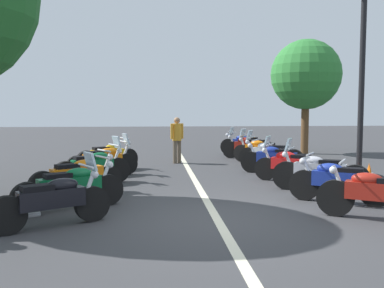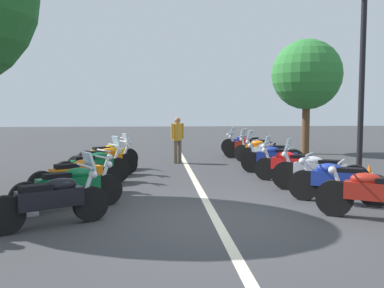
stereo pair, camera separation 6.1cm
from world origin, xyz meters
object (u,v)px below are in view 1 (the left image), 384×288
motorcycle_left_row_0 (54,200)px  motorcycle_left_row_5 (108,156)px  traffic_cone_1 (370,179)px  roadside_tree_1 (306,75)px  motorcycle_left_row_4 (104,160)px  motorcycle_right_row_0 (377,194)px  motorcycle_left_row_2 (78,176)px  motorcycle_left_row_3 (94,166)px  motorcycle_right_row_8 (246,144)px  motorcycle_left_row_1 (71,187)px  motorcycle_right_row_5 (270,154)px  motorcycle_right_row_2 (319,171)px  motorcycle_right_row_4 (276,159)px  bystander_0 (177,136)px  motorcycle_right_row_7 (248,147)px  motorcycle_right_row_6 (261,150)px  traffic_cone_0 (369,176)px  street_lamp_twin_globe (363,44)px  motorcycle_right_row_3 (291,165)px  motorcycle_right_row_1 (338,181)px

motorcycle_left_row_0 → motorcycle_left_row_5: motorcycle_left_row_0 is taller
traffic_cone_1 → roadside_tree_1: 9.02m
motorcycle_left_row_4 → motorcycle_right_row_0: motorcycle_left_row_4 is taller
motorcycle_left_row_2 → motorcycle_left_row_3: motorcycle_left_row_3 is taller
motorcycle_right_row_8 → roadside_tree_1: (0.42, -2.66, 2.88)m
motorcycle_left_row_1 → motorcycle_right_row_5: size_ratio=1.02×
motorcycle_right_row_2 → motorcycle_right_row_4: (2.77, 0.20, -0.02)m
motorcycle_right_row_8 → bystander_0: bearing=66.6°
motorcycle_right_row_7 → motorcycle_right_row_2: bearing=119.4°
motorcycle_right_row_2 → motorcycle_right_row_4: motorcycle_right_row_2 is taller
motorcycle_right_row_6 → traffic_cone_0: 5.18m
motorcycle_left_row_1 → bystander_0: bystander_0 is taller
motorcycle_right_row_6 → roadside_tree_1: size_ratio=0.37×
street_lamp_twin_globe → motorcycle_right_row_3: bearing=70.6°
motorcycle_left_row_5 → traffic_cone_1: (-3.95, -6.40, -0.17)m
motorcycle_left_row_4 → motorcycle_left_row_5: size_ratio=1.07×
motorcycle_right_row_5 → motorcycle_right_row_7: size_ratio=0.99×
motorcycle_left_row_4 → bystander_0: 3.59m
motorcycle_left_row_3 → motorcycle_right_row_2: bearing=-44.2°
motorcycle_left_row_0 → motorcycle_right_row_8: bearing=31.9°
motorcycle_right_row_6 → bystander_0: 3.01m
motorcycle_right_row_6 → traffic_cone_1: motorcycle_right_row_6 is taller
motorcycle_left_row_2 → motorcycle_left_row_5: bearing=54.0°
motorcycle_right_row_1 → motorcycle_left_row_5: bearing=-12.5°
motorcycle_right_row_1 → traffic_cone_0: size_ratio=2.89×
motorcycle_left_row_0 → motorcycle_left_row_4: (5.28, -0.18, 0.01)m
motorcycle_left_row_3 → motorcycle_right_row_2: 5.49m
motorcycle_left_row_5 → motorcycle_right_row_5: bearing=-27.8°
traffic_cone_0 → motorcycle_left_row_0: bearing=112.9°
motorcycle_right_row_8 → traffic_cone_0: size_ratio=3.27×
traffic_cone_0 → street_lamp_twin_globe: bearing=2.9°
motorcycle_right_row_4 → motorcycle_right_row_5: 1.31m
motorcycle_right_row_3 → motorcycle_right_row_4: size_ratio=0.91×
motorcycle_right_row_2 → motorcycle_right_row_8: size_ratio=0.98×
motorcycle_left_row_1 → street_lamp_twin_globe: street_lamp_twin_globe is taller
motorcycle_left_row_3 → roadside_tree_1: 10.90m
street_lamp_twin_globe → motorcycle_right_row_2: bearing=121.0°
motorcycle_left_row_4 → roadside_tree_1: 10.03m
motorcycle_left_row_3 → motorcycle_left_row_5: motorcycle_left_row_3 is taller
motorcycle_left_row_4 → motorcycle_right_row_3: size_ratio=1.09×
motorcycle_left_row_1 → motorcycle_right_row_0: motorcycle_right_row_0 is taller
motorcycle_left_row_2 → motorcycle_right_row_0: 6.01m
motorcycle_right_row_6 → roadside_tree_1: (2.96, -2.66, 2.89)m
traffic_cone_1 → motorcycle_right_row_5: bearing=16.7°
motorcycle_left_row_2 → traffic_cone_1: 6.64m
motorcycle_left_row_1 → motorcycle_right_row_0: bearing=-43.4°
traffic_cone_1 → bystander_0: bystander_0 is taller
motorcycle_left_row_3 → motorcycle_right_row_2: (-1.43, -5.30, 0.01)m
motorcycle_right_row_4 → traffic_cone_1: motorcycle_right_row_4 is taller
motorcycle_right_row_4 → roadside_tree_1: size_ratio=0.40×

